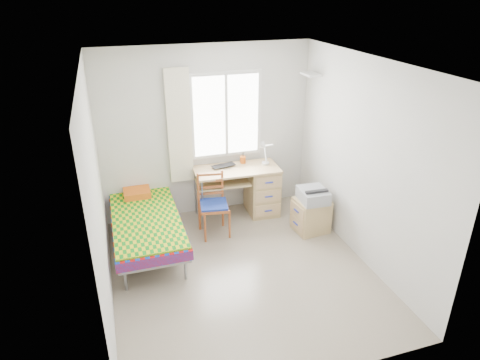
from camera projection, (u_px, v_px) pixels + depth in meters
name	position (u px, v px, depth m)	size (l,w,h in m)	color
floor	(242.00, 271.00, 5.46)	(3.50, 3.50, 0.00)	#BCAD93
ceiling	(243.00, 64.00, 4.37)	(3.50, 3.50, 0.00)	white
wall_back	(207.00, 133.00, 6.43)	(3.20, 3.20, 0.00)	silver
wall_left	(97.00, 198.00, 4.48)	(3.50, 3.50, 0.00)	silver
wall_right	(364.00, 163.00, 5.36)	(3.50, 3.50, 0.00)	silver
window	(226.00, 115.00, 6.39)	(1.10, 0.04, 1.30)	white
curtain	(179.00, 127.00, 6.19)	(0.35, 0.05, 1.70)	#F8F1CD
floating_shelf	(311.00, 74.00, 6.18)	(0.20, 0.32, 0.03)	white
bed	(146.00, 219.00, 5.86)	(0.92, 1.93, 0.84)	gray
desk	(258.00, 187.00, 6.71)	(1.31, 0.64, 0.80)	tan
chair	(213.00, 201.00, 6.12)	(0.46, 0.46, 0.92)	#A2441F
cabinet	(311.00, 215.00, 6.27)	(0.50, 0.45, 0.50)	tan
printer	(313.00, 195.00, 6.10)	(0.39, 0.45, 0.19)	#A5A9AD
laptop	(225.00, 167.00, 6.47)	(0.37, 0.24, 0.03)	black
pen_cup	(243.00, 160.00, 6.63)	(0.09, 0.09, 0.11)	orange
task_lamp	(265.00, 150.00, 6.37)	(0.24, 0.33, 0.45)	white
book	(222.00, 184.00, 6.45)	(0.18, 0.24, 0.02)	gray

